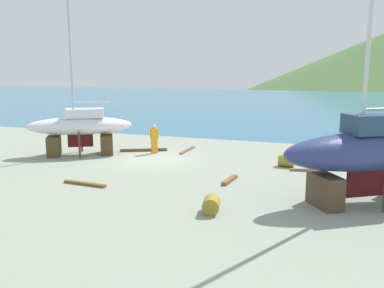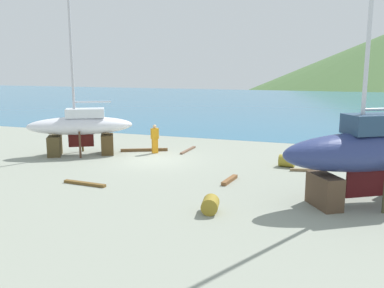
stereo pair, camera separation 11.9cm
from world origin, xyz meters
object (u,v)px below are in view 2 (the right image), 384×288
object	(u,v)px
sailboat_large_starboard	(369,152)
sailboat_far_slipway	(81,127)
barrel_by_slipway	(287,161)
barrel_tipped_center	(210,205)
worker	(155,138)

from	to	relation	value
sailboat_large_starboard	sailboat_far_slipway	bearing A→B (deg)	-47.45
sailboat_far_slipway	sailboat_large_starboard	distance (m)	15.80
barrel_by_slipway	sailboat_large_starboard	bearing A→B (deg)	-54.57
sailboat_far_slipway	barrel_tipped_center	world-z (taller)	sailboat_far_slipway
worker	barrel_tipped_center	distance (m)	10.74
sailboat_large_starboard	barrel_by_slipway	size ratio (longest dim) A/B	15.45
sailboat_far_slipway	barrel_by_slipway	world-z (taller)	sailboat_far_slipway
sailboat_far_slipway	barrel_tipped_center	size ratio (longest dim) A/B	12.52
sailboat_large_starboard	worker	bearing A→B (deg)	-59.84
sailboat_large_starboard	barrel_tipped_center	distance (m)	6.23
sailboat_large_starboard	barrel_by_slipway	xyz separation A→B (m)	(-3.51, 4.94, -1.67)
barrel_by_slipway	sailboat_far_slipway	bearing A→B (deg)	-175.21
worker	barrel_by_slipway	size ratio (longest dim) A/B	2.21
worker	barrel_by_slipway	distance (m)	7.95
sailboat_far_slipway	worker	bearing A→B (deg)	174.52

